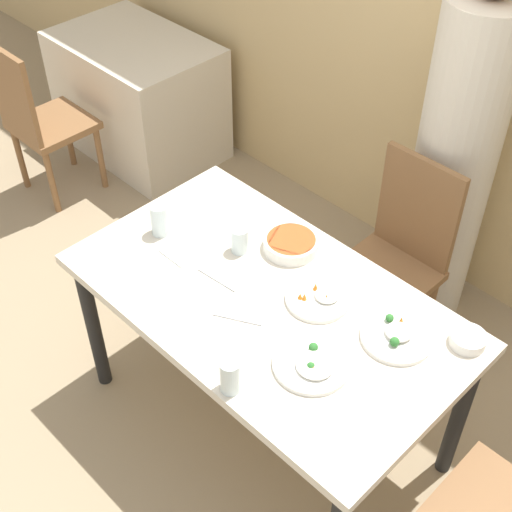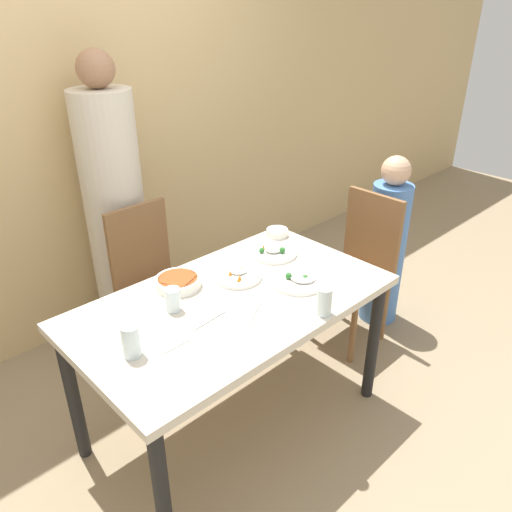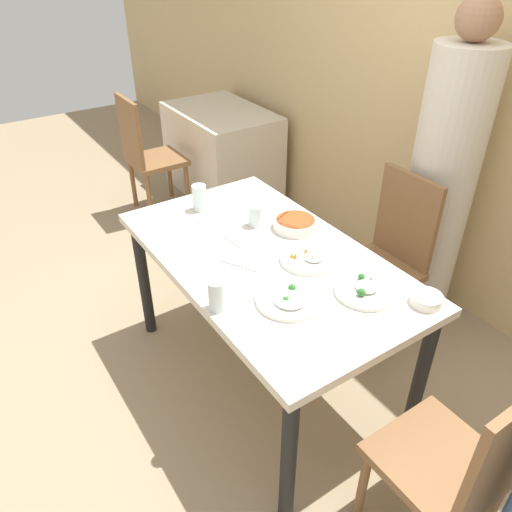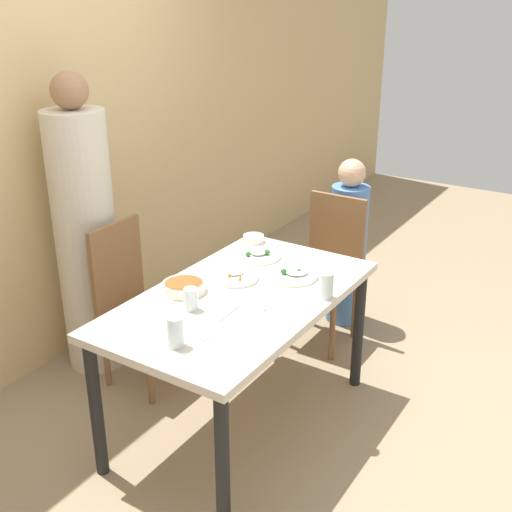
# 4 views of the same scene
# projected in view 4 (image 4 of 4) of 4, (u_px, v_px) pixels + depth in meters

# --- Properties ---
(ground_plane) EXTENTS (10.00, 10.00, 0.00)m
(ground_plane) POSITION_uv_depth(u_px,v_px,m) (241.00, 423.00, 3.41)
(ground_plane) COLOR #998466
(wall_back) EXTENTS (10.00, 0.06, 2.70)m
(wall_back) POSITION_uv_depth(u_px,v_px,m) (35.00, 141.00, 3.56)
(wall_back) COLOR tan
(wall_back) RESTS_ON ground_plane
(dining_table) EXTENTS (1.45, 0.83, 0.76)m
(dining_table) POSITION_uv_depth(u_px,v_px,m) (240.00, 311.00, 3.15)
(dining_table) COLOR beige
(dining_table) RESTS_ON ground_plane
(chair_adult_spot) EXTENTS (0.40, 0.40, 0.94)m
(chair_adult_spot) POSITION_uv_depth(u_px,v_px,m) (134.00, 301.00, 3.63)
(chair_adult_spot) COLOR brown
(chair_adult_spot) RESTS_ON ground_plane
(chair_child_spot) EXTENTS (0.40, 0.40, 0.94)m
(chair_child_spot) POSITION_uv_depth(u_px,v_px,m) (328.00, 267.00, 4.07)
(chair_child_spot) COLOR brown
(chair_child_spot) RESTS_ON ground_plane
(person_adult) EXTENTS (0.35, 0.35, 1.74)m
(person_adult) POSITION_uv_depth(u_px,v_px,m) (86.00, 239.00, 3.67)
(person_adult) COLOR beige
(person_adult) RESTS_ON ground_plane
(person_child) EXTENTS (0.25, 0.25, 1.14)m
(person_child) POSITION_uv_depth(u_px,v_px,m) (347.00, 248.00, 4.28)
(person_child) COLOR #5184D1
(person_child) RESTS_ON ground_plane
(bowl_curry) EXTENTS (0.21, 0.21, 0.05)m
(bowl_curry) POSITION_uv_depth(u_px,v_px,m) (184.00, 287.00, 3.14)
(bowl_curry) COLOR white
(bowl_curry) RESTS_ON dining_table
(plate_rice_adult) EXTENTS (0.23, 0.23, 0.05)m
(plate_rice_adult) POSITION_uv_depth(u_px,v_px,m) (236.00, 277.00, 3.28)
(plate_rice_adult) COLOR white
(plate_rice_adult) RESTS_ON dining_table
(plate_rice_child) EXTENTS (0.26, 0.26, 0.05)m
(plate_rice_child) POSITION_uv_depth(u_px,v_px,m) (293.00, 274.00, 3.30)
(plate_rice_child) COLOR white
(plate_rice_child) RESTS_ON dining_table
(plate_noodles) EXTENTS (0.25, 0.25, 0.05)m
(plate_noodles) POSITION_uv_depth(u_px,v_px,m) (258.00, 255.00, 3.54)
(plate_noodles) COLOR white
(plate_noodles) RESTS_ON dining_table
(bowl_rice_small) EXTENTS (0.12, 0.12, 0.04)m
(bowl_rice_small) POSITION_uv_depth(u_px,v_px,m) (254.00, 238.00, 3.75)
(bowl_rice_small) COLOR white
(bowl_rice_small) RESTS_ON dining_table
(glass_water_tall) EXTENTS (0.07, 0.07, 0.11)m
(glass_water_tall) POSITION_uv_depth(u_px,v_px,m) (191.00, 299.00, 2.95)
(glass_water_tall) COLOR silver
(glass_water_tall) RESTS_ON dining_table
(glass_water_short) EXTENTS (0.07, 0.07, 0.13)m
(glass_water_short) POSITION_uv_depth(u_px,v_px,m) (326.00, 285.00, 3.06)
(glass_water_short) COLOR silver
(glass_water_short) RESTS_ON dining_table
(glass_water_center) EXTENTS (0.07, 0.07, 0.13)m
(glass_water_center) POSITION_uv_depth(u_px,v_px,m) (175.00, 332.00, 2.65)
(glass_water_center) COLOR silver
(glass_water_center) RESTS_ON dining_table
(napkin_folded) EXTENTS (0.14, 0.14, 0.01)m
(napkin_folded) POSITION_uv_depth(u_px,v_px,m) (199.00, 331.00, 2.78)
(napkin_folded) COLOR white
(napkin_folded) RESTS_ON dining_table
(fork_steel) EXTENTS (0.17, 0.10, 0.01)m
(fork_steel) POSITION_uv_depth(u_px,v_px,m) (265.00, 302.00, 3.04)
(fork_steel) COLOR silver
(fork_steel) RESTS_ON dining_table
(spoon_steel) EXTENTS (0.18, 0.04, 0.01)m
(spoon_steel) POSITION_uv_depth(u_px,v_px,m) (228.00, 313.00, 2.94)
(spoon_steel) COLOR silver
(spoon_steel) RESTS_ON dining_table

